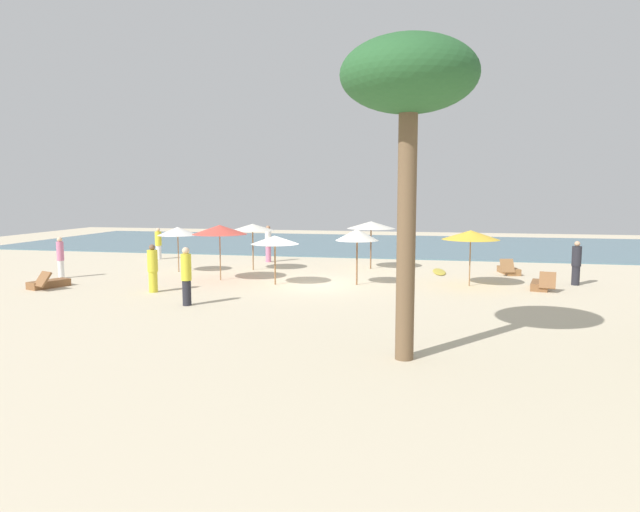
{
  "coord_description": "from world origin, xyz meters",
  "views": [
    {
      "loc": [
        4.87,
        -21.78,
        3.71
      ],
      "look_at": [
        0.2,
        0.37,
        1.1
      ],
      "focal_mm": 31.88,
      "sensor_mm": 36.0,
      "label": 1
    }
  ],
  "objects": [
    {
      "name": "umbrella_3",
      "position": [
        1.7,
        5.0,
        2.09
      ],
      "size": [
        2.3,
        2.3,
        2.26
      ],
      "color": "brown",
      "rests_on": "ground_plane"
    },
    {
      "name": "umbrella_5",
      "position": [
        -1.47,
        -0.35,
        1.78
      ],
      "size": [
        1.91,
        1.91,
        1.95
      ],
      "color": "olive",
      "rests_on": "ground_plane"
    },
    {
      "name": "umbrella_0",
      "position": [
        1.71,
        0.24,
        1.99
      ],
      "size": [
        1.7,
        1.7,
        2.22
      ],
      "color": "brown",
      "rests_on": "ground_plane"
    },
    {
      "name": "person_3",
      "position": [
        10.18,
        1.97,
        0.88
      ],
      "size": [
        0.46,
        0.46,
        1.75
      ],
      "color": "#26262D",
      "rests_on": "ground_plane"
    },
    {
      "name": "person_4",
      "position": [
        -10.85,
        -0.66,
        0.91
      ],
      "size": [
        0.33,
        0.33,
        1.77
      ],
      "color": "white",
      "rests_on": "ground_plane"
    },
    {
      "name": "ground_plane",
      "position": [
        0.0,
        0.0,
        0.0
      ],
      "size": [
        60.0,
        60.0,
        0.0
      ],
      "primitive_type": "plane",
      "color": "beige"
    },
    {
      "name": "umbrella_2",
      "position": [
        6.06,
        0.86,
        2.0
      ],
      "size": [
        2.21,
        2.21,
        2.19
      ],
      "color": "olive",
      "rests_on": "ground_plane"
    },
    {
      "name": "umbrella_6",
      "position": [
        -4.01,
        0.25,
        2.11
      ],
      "size": [
        2.27,
        2.27,
        2.31
      ],
      "color": "olive",
      "rests_on": "ground_plane"
    },
    {
      "name": "lounger_0",
      "position": [
        -9.79,
        -2.88,
        0.17
      ],
      "size": [
        1.15,
        1.78,
        0.7
      ],
      "color": "brown",
      "rests_on": "ground_plane"
    },
    {
      "name": "lounger_1",
      "position": [
        8.67,
        0.69,
        0.17
      ],
      "size": [
        0.91,
        1.72,
        0.74
      ],
      "color": "brown",
      "rests_on": "ground_plane"
    },
    {
      "name": "umbrella_4",
      "position": [
        -6.79,
        2.11,
        1.88
      ],
      "size": [
        1.81,
        1.81,
        2.07
      ],
      "color": "olive",
      "rests_on": "ground_plane"
    },
    {
      "name": "person_0",
      "position": [
        -10.05,
        6.42,
        0.86
      ],
      "size": [
        0.36,
        0.36,
        1.71
      ],
      "color": "white",
      "rests_on": "ground_plane"
    },
    {
      "name": "ocean_water",
      "position": [
        0.0,
        17.0,
        0.03
      ],
      "size": [
        48.0,
        16.0,
        0.06
      ],
      "primitive_type": "cube",
      "color": "slate",
      "rests_on": "ground_plane"
    },
    {
      "name": "surfboard",
      "position": [
        4.9,
        4.43,
        0.04
      ],
      "size": [
        0.73,
        2.24,
        0.07
      ],
      "color": "gold",
      "rests_on": "ground_plane"
    },
    {
      "name": "palm_1",
      "position": [
        4.17,
        -9.41,
        5.92
      ],
      "size": [
        2.92,
        2.92,
        6.93
      ],
      "color": "brown",
      "rests_on": "ground_plane"
    },
    {
      "name": "person_5",
      "position": [
        -3.11,
        -4.91,
        0.97
      ],
      "size": [
        0.46,
        0.46,
        1.91
      ],
      "color": "#26262D",
      "rests_on": "ground_plane"
    },
    {
      "name": "umbrella_1",
      "position": [
        -3.65,
        3.42,
        2.01
      ],
      "size": [
        2.06,
        2.06,
        2.17
      ],
      "color": "olive",
      "rests_on": "ground_plane"
    },
    {
      "name": "person_1",
      "position": [
        -3.85,
        6.48,
        0.98
      ],
      "size": [
        0.41,
        0.41,
        1.91
      ],
      "color": "#D17299",
      "rests_on": "ground_plane"
    },
    {
      "name": "lounger_2",
      "position": [
        7.95,
        4.59,
        0.17
      ],
      "size": [
        0.93,
        1.73,
        0.74
      ],
      "color": "olive",
      "rests_on": "ground_plane"
    },
    {
      "name": "person_2",
      "position": [
        -5.37,
        -2.91,
        0.88
      ],
      "size": [
        0.38,
        0.38,
        1.77
      ],
      "color": "yellow",
      "rests_on": "ground_plane"
    }
  ]
}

